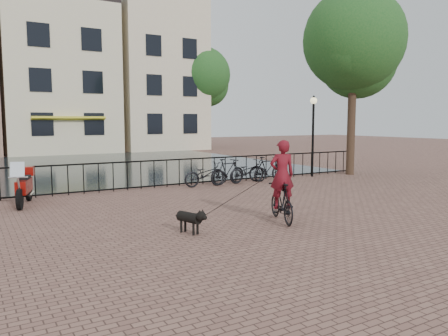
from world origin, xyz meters
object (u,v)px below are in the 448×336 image
dog (189,221)px  motorcycle (24,182)px  cyclist (282,186)px  lamp_post (313,122)px

dog → motorcycle: motorcycle is taller
motorcycle → cyclist: bearing=-31.0°
lamp_post → motorcycle: size_ratio=1.76×
cyclist → dog: 2.49m
lamp_post → dog: (-8.93, -6.04, -2.10)m
dog → motorcycle: (-2.71, 5.31, 0.40)m
lamp_post → motorcycle: bearing=-176.4°
motorcycle → dog: bearing=-47.3°
lamp_post → dog: bearing=-145.9°
lamp_post → dog: size_ratio=3.96×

